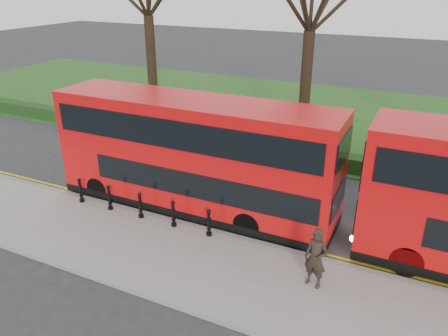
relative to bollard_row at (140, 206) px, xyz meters
The scene contains 10 objects.
ground 1.83m from the bollard_row, 52.16° to the left, with size 120.00×120.00×0.00m, color #28282B.
pavement 2.04m from the bollard_row, 57.56° to the right, with size 60.00×4.00×0.15m, color gray.
kerb 1.25m from the bollard_row, 18.46° to the left, with size 60.00×0.25×0.16m, color slate.
grass_verge 16.40m from the bollard_row, 86.33° to the left, with size 60.00×18.00×0.06m, color #1E4A18.
hedge 8.22m from the bollard_row, 82.67° to the left, with size 60.00×0.90×0.80m, color black.
yellow_line_outer 1.39m from the bollard_row, 31.79° to the left, with size 60.00×0.10×0.01m, color yellow.
yellow_line_inner 1.50m from the bollard_row, 39.03° to the left, with size 60.00×0.10×0.01m, color yellow.
bollard_row is the anchor object (origin of this frame).
bus_lead 2.80m from the bollard_row, 53.50° to the left, with size 11.33×2.60×4.51m.
pedestrian 7.14m from the bollard_row, ahead, with size 0.70×0.46×1.91m, color black.
Camera 1 is at (8.14, -13.17, 8.72)m, focal length 35.00 mm.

